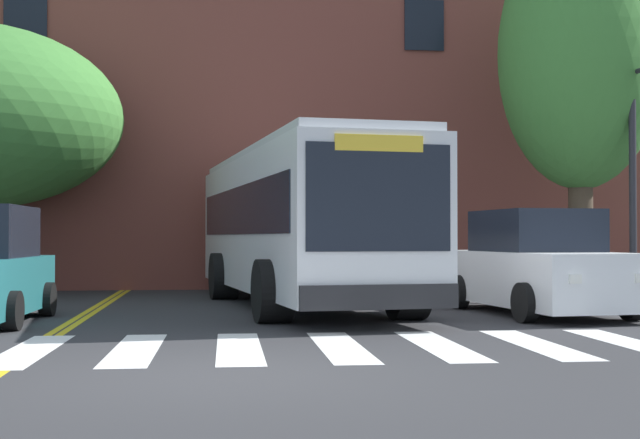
% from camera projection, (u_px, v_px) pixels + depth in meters
% --- Properties ---
extents(ground_plane, '(120.00, 120.00, 0.00)m').
position_uv_depth(ground_plane, '(216.00, 376.00, 8.95)').
color(ground_plane, '#303033').
extents(crosswalk, '(12.18, 3.51, 0.01)m').
position_uv_depth(crosswalk, '(290.00, 347.00, 11.28)').
color(crosswalk, white).
rests_on(crosswalk, ground).
extents(lane_line_yellow_inner, '(0.12, 36.00, 0.01)m').
position_uv_depth(lane_line_yellow_inner, '(127.00, 287.00, 24.77)').
color(lane_line_yellow_inner, gold).
rests_on(lane_line_yellow_inner, ground).
extents(lane_line_yellow_outer, '(0.12, 36.00, 0.01)m').
position_uv_depth(lane_line_yellow_outer, '(133.00, 287.00, 24.79)').
color(lane_line_yellow_outer, gold).
rests_on(lane_line_yellow_outer, ground).
extents(city_bus, '(3.79, 10.95, 3.13)m').
position_uv_depth(city_bus, '(298.00, 222.00, 17.97)').
color(city_bus, white).
rests_on(city_bus, ground).
extents(car_white_far_lane, '(2.49, 4.86, 1.89)m').
position_uv_depth(car_white_far_lane, '(538.00, 267.00, 16.15)').
color(car_white_far_lane, white).
rests_on(car_white_far_lane, ground).
extents(car_red_behind_bus, '(2.23, 4.47, 1.87)m').
position_uv_depth(car_red_behind_bus, '(254.00, 255.00, 26.92)').
color(car_red_behind_bus, '#AD1E1E').
rests_on(car_red_behind_bus, ground).
extents(street_tree_curbside_large, '(5.55, 5.58, 9.05)m').
position_uv_depth(street_tree_curbside_large, '(580.00, 56.00, 21.36)').
color(street_tree_curbside_large, '#4C3D2D').
rests_on(street_tree_curbside_large, ground).
extents(building_facade, '(39.85, 7.40, 13.64)m').
position_uv_depth(building_facade, '(228.00, 61.00, 27.43)').
color(building_facade, brown).
rests_on(building_facade, ground).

